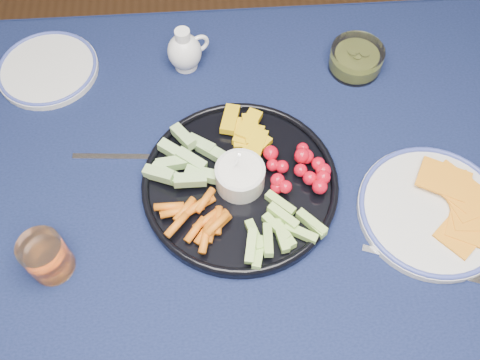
{
  "coord_description": "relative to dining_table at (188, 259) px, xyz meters",
  "views": [
    {
      "loc": [
        0.07,
        -0.36,
        1.56
      ],
      "look_at": [
        0.1,
        0.09,
        0.77
      ],
      "focal_mm": 40.0,
      "sensor_mm": 36.0,
      "label": 1
    }
  ],
  "objects": [
    {
      "name": "juice_tumbler",
      "position": [
        -0.21,
        -0.03,
        0.12
      ],
      "size": [
        0.07,
        0.07,
        0.08
      ],
      "color": "white",
      "rests_on": "dining_table"
    },
    {
      "name": "pickle_bowl",
      "position": [
        0.35,
        0.35,
        0.11
      ],
      "size": [
        0.1,
        0.1,
        0.05
      ],
      "color": "white",
      "rests_on": "dining_table"
    },
    {
      "name": "dining_table",
      "position": [
        0.0,
        0.0,
        0.0
      ],
      "size": [
        1.67,
        1.07,
        0.75
      ],
      "color": "#472A17",
      "rests_on": "ground"
    },
    {
      "name": "creamer_pitcher",
      "position": [
        0.01,
        0.38,
        0.13
      ],
      "size": [
        0.08,
        0.07,
        0.09
      ],
      "color": "white",
      "rests_on": "dining_table"
    },
    {
      "name": "cheese_plate",
      "position": [
        0.42,
        0.02,
        0.1
      ],
      "size": [
        0.25,
        0.25,
        0.03
      ],
      "color": "silver",
      "rests_on": "dining_table"
    },
    {
      "name": "fork_left",
      "position": [
        -0.09,
        0.17,
        0.09
      ],
      "size": [
        0.18,
        0.03,
        0.0
      ],
      "color": "white",
      "rests_on": "dining_table"
    },
    {
      "name": "fork_right",
      "position": [
        0.4,
        -0.07,
        0.09
      ],
      "size": [
        0.18,
        0.08,
        0.0
      ],
      "color": "white",
      "rests_on": "dining_table"
    },
    {
      "name": "side_plate_extra",
      "position": [
        -0.26,
        0.38,
        0.1
      ],
      "size": [
        0.2,
        0.2,
        0.02
      ],
      "color": "silver",
      "rests_on": "dining_table"
    },
    {
      "name": "crudite_platter",
      "position": [
        0.1,
        0.09,
        0.11
      ],
      "size": [
        0.34,
        0.34,
        0.11
      ],
      "color": "black",
      "rests_on": "dining_table"
    }
  ]
}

